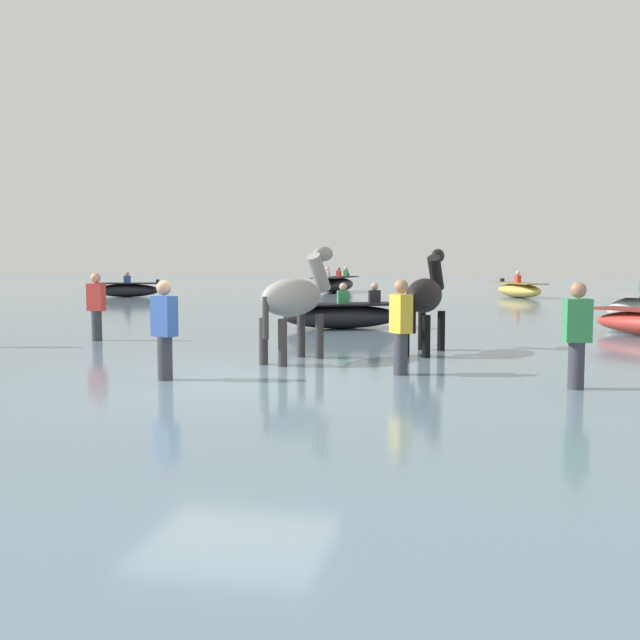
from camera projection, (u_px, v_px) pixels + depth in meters
name	position (u px, v px, depth m)	size (l,w,h in m)	color
ground_plane	(236.00, 404.00, 9.92)	(120.00, 120.00, 0.00)	#666051
water_surface	(357.00, 326.00, 19.65)	(90.00, 90.00, 0.29)	slate
horse_lead_black	(426.00, 298.00, 12.81)	(0.76, 1.93, 2.09)	black
horse_trailing_grey	(295.00, 300.00, 11.83)	(1.00, 1.93, 2.12)	gray
boat_mid_channel	(519.00, 290.00, 30.78)	(2.27, 3.12, 1.09)	gold
boat_far_offshore	(336.00, 284.00, 35.34)	(1.71, 4.24, 1.20)	black
boat_far_inshore	(342.00, 315.00, 17.33)	(2.92, 1.93, 1.06)	black
boat_mid_outer	(127.00, 290.00, 31.14)	(2.82, 1.69, 1.07)	black
person_spectator_far	(165.00, 337.00, 10.00)	(0.37, 0.31, 1.63)	#383842
person_wading_mid	(577.00, 343.00, 9.32)	(0.35, 0.26, 1.63)	#383842
person_onlooker_left	(401.00, 334.00, 10.46)	(0.35, 0.38, 1.63)	#383842
person_wading_close	(96.00, 311.00, 14.78)	(0.32, 0.21, 1.63)	#383842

